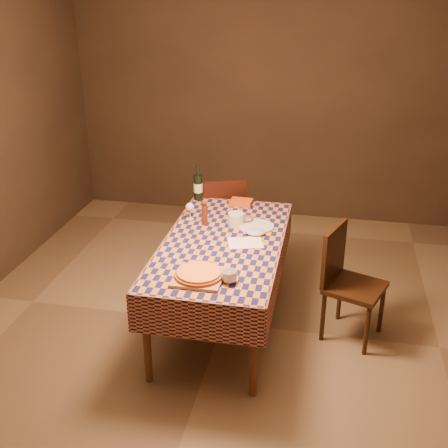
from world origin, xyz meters
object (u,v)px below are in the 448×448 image
Objects in this scene: dining_table at (223,250)px; chair_far at (223,216)px; white_plate at (256,226)px; chair_right at (346,277)px; wine_bottle at (198,187)px; cutting_board at (199,277)px; bowl at (245,220)px; pizza at (199,274)px.

chair_far is (-0.21, 1.08, -0.17)m from dining_table.
white_plate is 0.32× the size of chair_right.
dining_table is 0.97m from wine_bottle.
chair_right is at bearing -29.86° from wine_bottle.
chair_far is (-0.17, 1.70, -0.26)m from cutting_board.
wine_bottle is (-0.52, 0.44, 0.11)m from bowl.
chair_far is (0.19, 0.22, -0.37)m from wine_bottle.
dining_table is 6.20× the size of white_plate.
cutting_board is at bearing -94.27° from dining_table.
white_plate is at bearing -60.11° from chair_far.
chair_far is 1.57m from chair_right.
white_plate is (0.27, 0.94, -0.03)m from pizza.
white_plate is (0.22, 0.32, 0.08)m from dining_table.
white_plate is 0.32× the size of chair_far.
cutting_board is 1.52m from wine_bottle.
pizza is at bearing -94.27° from dining_table.
bowl is 0.14m from white_plate.
chair_far is (-0.44, 0.76, -0.26)m from white_plate.
bowl reaches higher than dining_table.
wine_bottle is 1.13× the size of white_plate.
cutting_board is 1.26m from chair_right.
white_plate is 0.85m from chair_right.
chair_far reaches higher than white_plate.
cutting_board reaches higher than dining_table.
cutting_board is at bearing -98.87° from bowl.
cutting_board is 1.15× the size of white_plate.
bowl is at bearing 157.77° from chair_right.
bowl is at bearing 139.53° from white_plate.
bowl is at bearing -40.31° from wine_bottle.
chair_right is (1.03, 0.68, -0.28)m from pizza.
wine_bottle is at bearing 139.66° from white_plate.
chair_right is at bearing 33.36° from pizza.
pizza is at bearing -105.83° from white_plate.
white_plate reaches higher than dining_table.
chair_right is at bearing -19.13° from white_plate.
wine_bottle reaches higher than white_plate.
pizza is 1.18× the size of wine_bottle.
chair_right is (1.39, -0.80, -0.37)m from wine_bottle.
pizza is at bearing -76.22° from wine_bottle.
chair_right is (1.20, -1.02, 0.00)m from chair_far.
white_plate is (0.63, -0.53, -0.12)m from wine_bottle.
bowl is (0.16, 1.03, 0.01)m from cutting_board.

